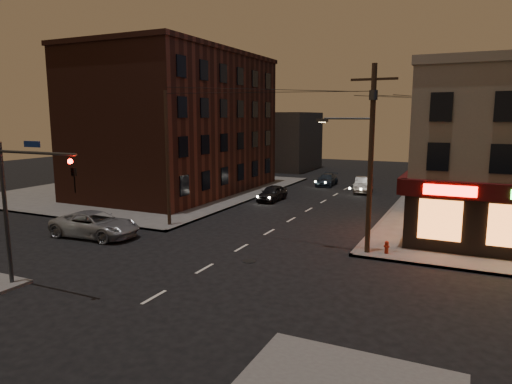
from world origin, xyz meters
The scene contains 15 objects.
ground centered at (0.00, 0.00, 0.00)m, with size 120.00×120.00×0.00m, color black.
sidewalk_nw centered at (-18.00, 19.00, 0.07)m, with size 24.00×28.00×0.15m, color #514F4C.
brick_apartment centered at (-14.50, 19.00, 6.65)m, with size 12.00×20.00×13.00m, color #472116.
bg_building_ne_a centered at (14.00, 38.00, 3.50)m, with size 10.00×12.00×7.00m, color #3F3D3A.
bg_building_nw centered at (-13.00, 42.00, 4.00)m, with size 9.00×10.00×8.00m, color #3F3D3A.
bg_building_ne_b centered at (12.00, 52.00, 3.00)m, with size 8.00×8.00×6.00m, color #3F3D3A.
utility_pole_main centered at (6.68, 5.80, 5.76)m, with size 4.20×0.44×10.00m.
utility_pole_far centered at (6.80, 32.00, 4.65)m, with size 0.26×0.26×9.00m, color #382619.
utility_pole_west centered at (-6.80, 6.50, 4.65)m, with size 0.24×0.24×9.00m, color #382619.
traffic_signal centered at (-5.57, -5.60, 4.16)m, with size 4.49×0.32×6.47m.
suv_cross centered at (-9.39, 2.30, 0.79)m, with size 2.63×5.69×1.58m, color gray.
sedan_near centered at (-4.27, 18.42, 0.69)m, with size 1.64×4.07×1.39m, color black.
sedan_mid centered at (2.11, 26.59, 0.75)m, with size 1.59×4.56×1.50m, color #63615C.
sedan_far centered at (-2.46, 29.31, 0.63)m, with size 1.76×4.33×1.26m, color #1A2635.
fire_hydrant centered at (7.80, 6.00, 0.53)m, with size 0.32×0.32×0.70m.
Camera 1 is at (11.57, -18.51, 7.46)m, focal length 32.00 mm.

